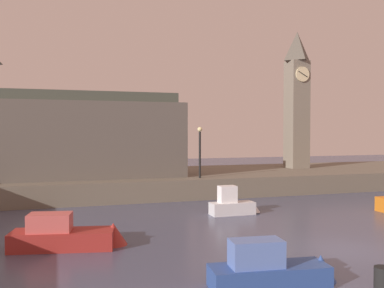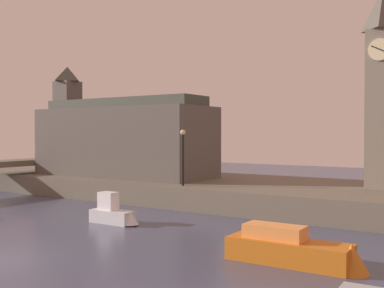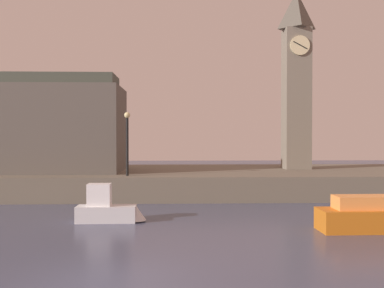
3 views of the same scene
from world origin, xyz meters
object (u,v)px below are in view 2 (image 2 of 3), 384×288
(clock_tower, at_px, (383,85))
(parliament_hall, at_px, (120,138))
(boat_ferry_white, at_px, (115,213))
(boat_patrol_orange, at_px, (300,251))
(streetlamp, at_px, (183,151))

(clock_tower, bearing_deg, parliament_hall, -174.30)
(clock_tower, xyz_separation_m, boat_ferry_white, (-11.66, -12.29, -7.59))
(boat_patrol_orange, bearing_deg, clock_tower, 89.95)
(boat_ferry_white, bearing_deg, boat_patrol_orange, -11.31)
(clock_tower, height_order, boat_patrol_orange, clock_tower)
(clock_tower, relative_size, boat_ferry_white, 4.12)
(boat_ferry_white, bearing_deg, clock_tower, 46.50)
(clock_tower, xyz_separation_m, boat_patrol_orange, (-0.01, -14.62, -7.59))
(parliament_hall, bearing_deg, streetlamp, -21.96)
(boat_patrol_orange, bearing_deg, parliament_hall, 148.41)
(clock_tower, bearing_deg, boat_ferry_white, -133.50)
(streetlamp, bearing_deg, boat_ferry_white, -90.55)
(parliament_hall, xyz_separation_m, boat_ferry_white, (8.80, -10.25, -4.10))
(streetlamp, relative_size, boat_ferry_white, 1.22)
(streetlamp, distance_m, boat_patrol_orange, 15.04)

